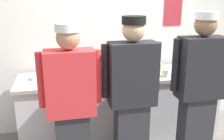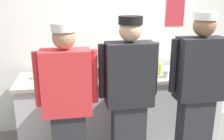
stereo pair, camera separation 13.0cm
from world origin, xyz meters
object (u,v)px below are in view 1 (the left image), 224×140
Objects in this scene: squeeze_bottle_secondary at (126,68)px; deli_cup at (166,73)px; chef_near_left at (71,105)px; plate_stack_rear at (58,77)px; sheet_tray at (178,70)px; squeeze_bottle_primary at (160,68)px; mixing_bowl_steel at (101,70)px; ramekin_yellow_sauce at (34,78)px; chef_far_right at (199,88)px; ramekin_green_sauce at (132,71)px; plate_stack_front at (145,69)px; chef_center at (132,95)px; ramekin_red_sauce at (135,76)px.

deli_cup is (0.46, -0.19, -0.04)m from squeeze_bottle_secondary.
chef_near_left reaches higher than plate_stack_rear.
sheet_tray is 0.32m from squeeze_bottle_primary.
mixing_bowl_steel is (0.53, 0.08, 0.03)m from plate_stack_rear.
ramekin_yellow_sauce is at bearing 116.70° from chef_near_left.
chef_far_right reaches higher than plate_stack_rear.
mixing_bowl_steel is at bearing 61.93° from chef_near_left.
ramekin_green_sauce is (0.96, 0.11, -0.02)m from plate_stack_rear.
squeeze_bottle_secondary is 0.50m from deli_cup.
sheet_tray is 5.48× the size of deli_cup.
mixing_bowl_steel is at bearing 178.51° from sheet_tray.
chef_near_left is at bearing -140.56° from plate_stack_front.
chef_center is 9.34× the size of squeeze_bottle_secondary.
chef_center is 0.98× the size of chef_far_right.
chef_center is at bearing 178.96° from chef_far_right.
ramekin_red_sauce is at bearing 134.18° from chef_far_right.
squeeze_bottle_primary is at bearing -8.70° from squeeze_bottle_secondary.
chef_far_right is 9.53× the size of squeeze_bottle_secondary.
sheet_tray is 1.87m from ramekin_yellow_sauce.
ramekin_red_sauce is at bearing -165.43° from sheet_tray.
chef_far_right is at bearing -74.75° from squeeze_bottle_primary.
ramekin_green_sauce is at bearing 144.03° from deli_cup.
squeeze_bottle_primary is at bearing -165.61° from sheet_tray.
plate_stack_front is 1.25× the size of squeeze_bottle_secondary.
mixing_bowl_steel reaches higher than ramekin_green_sauce.
ramekin_red_sauce is (0.92, -0.12, -0.01)m from plate_stack_rear.
deli_cup is (1.31, -0.14, 0.01)m from plate_stack_rear.
ramekin_green_sauce is at bearing 6.71° from plate_stack_rear.
squeeze_bottle_secondary is at bearing 45.11° from chef_near_left.
chef_far_right reaches higher than plate_stack_front.
squeeze_bottle_secondary is 1.14m from ramekin_yellow_sauce.
ramekin_red_sauce reaches higher than sheet_tray.
chef_near_left is 1.35m from squeeze_bottle_primary.
chef_far_right is 18.44× the size of ramekin_red_sauce.
chef_center is 5.52× the size of mixing_bowl_steel.
chef_near_left is 7.35× the size of plate_stack_rear.
squeeze_bottle_secondary is at bearing -146.62° from ramekin_green_sauce.
ramekin_red_sauce is at bearing -9.63° from ramekin_yellow_sauce.
squeeze_bottle_primary is 1.94× the size of ramekin_yellow_sauce.
chef_far_right is 5.63× the size of mixing_bowl_steel.
chef_center is 7.49× the size of plate_stack_front.
chef_far_right is at bearing -57.33° from ramekin_green_sauce.
mixing_bowl_steel is at bearing 163.73° from deli_cup.
squeeze_bottle_secondary reaches higher than ramekin_yellow_sauce.
plate_stack_rear is at bearing 173.75° from deli_cup.
deli_cup is at bearing -6.25° from plate_stack_rear.
squeeze_bottle_secondary reaches higher than squeeze_bottle_primary.
chef_center reaches higher than squeeze_bottle_primary.
mixing_bowl_steel reaches higher than plate_stack_rear.
chef_center reaches higher than chef_near_left.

